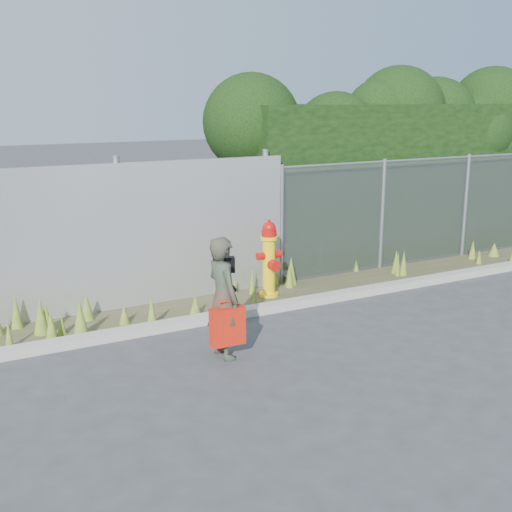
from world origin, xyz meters
name	(u,v)px	position (x,y,z in m)	size (l,w,h in m)	color
ground	(330,355)	(0.00, 0.00, 0.00)	(80.00, 80.00, 0.00)	#39393B
curb	(261,309)	(0.00, 1.80, 0.06)	(16.00, 0.22, 0.12)	#9C998D
weed_strip	(204,299)	(-0.65, 2.41, 0.15)	(16.00, 1.27, 0.54)	#443E26
corrugated_fence	(12,248)	(-3.25, 3.01, 1.10)	(8.50, 0.21, 2.30)	#B1B4B8
chainlink_fence	(425,210)	(4.25, 3.00, 1.03)	(6.50, 0.07, 2.05)	gray
hedge	(401,149)	(4.48, 4.05, 2.10)	(7.94, 2.07, 3.79)	black
fire_hydrant	(269,260)	(0.50, 2.44, 0.61)	(0.42, 0.38, 1.27)	yellow
woman	(223,298)	(-1.19, 0.59, 0.76)	(0.55, 0.36, 1.52)	#0E5B3E
red_tote_bag	(227,326)	(-1.21, 0.43, 0.45)	(0.42, 0.16, 0.55)	#BB290A
black_shoulder_bag	(224,265)	(-1.12, 0.71, 1.14)	(0.26, 0.11, 0.19)	black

